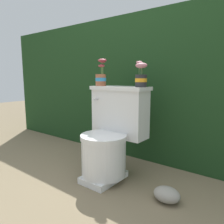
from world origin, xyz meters
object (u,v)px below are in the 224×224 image
Objects in this scene: toilet at (111,135)px; potted_plant_midleft at (141,76)px; garden_stone at (167,195)px; potted_plant_left at (101,76)px.

toilet is 0.53m from potted_plant_midleft.
toilet is 4.13× the size of garden_stone.
potted_plant_midleft reaches higher than toilet.
toilet is at bearing 171.82° from garden_stone.
garden_stone is (0.73, -0.18, -0.78)m from potted_plant_left.
toilet is at bearing -150.70° from potted_plant_midleft.
potted_plant_midleft reaches higher than garden_stone.
potted_plant_midleft is 1.11× the size of garden_stone.
toilet reaches higher than garden_stone.
potted_plant_midleft is at bearing 29.30° from toilet.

